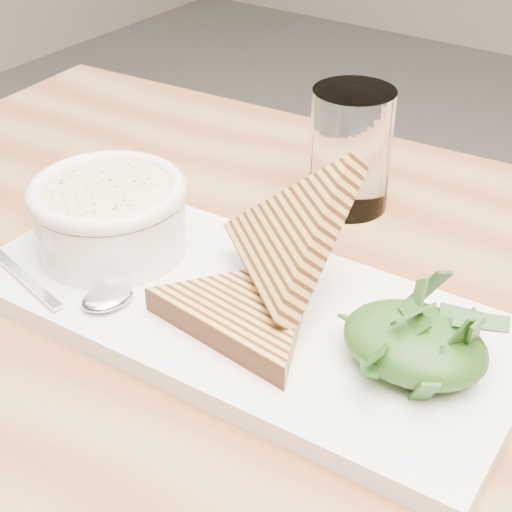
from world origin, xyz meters
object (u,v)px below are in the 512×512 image
Objects in this scene: soup_bowl at (111,223)px; glass_near at (351,150)px; table_top at (303,350)px; platter at (242,310)px.

glass_near reaches higher than soup_bowl.
platter is at bearing -162.57° from table_top.
glass_near is (-0.07, 0.20, 0.08)m from table_top.
glass_near reaches higher than table_top.
platter is 3.45× the size of soup_bowl.
table_top is 2.53× the size of platter.
glass_near is at bearing 61.54° from soup_bowl.
soup_bowl is (-0.14, -0.00, 0.03)m from platter.
glass_near is at bearing 110.10° from table_top.
table_top is 0.22m from glass_near.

